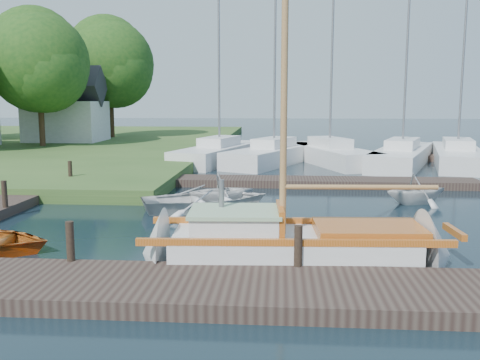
# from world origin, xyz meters

# --- Properties ---
(ground) EXTENTS (160.00, 160.00, 0.00)m
(ground) POSITION_xyz_m (0.00, 0.00, 0.00)
(ground) COLOR black
(ground) RESTS_ON ground
(near_dock) EXTENTS (18.00, 2.20, 0.30)m
(near_dock) POSITION_xyz_m (0.00, -6.00, 0.15)
(near_dock) COLOR #2E211C
(near_dock) RESTS_ON ground
(left_dock) EXTENTS (2.20, 18.00, 0.30)m
(left_dock) POSITION_xyz_m (-8.00, 2.00, 0.15)
(left_dock) COLOR #2E211C
(left_dock) RESTS_ON ground
(far_dock) EXTENTS (14.00, 1.60, 0.30)m
(far_dock) POSITION_xyz_m (2.00, 6.50, 0.15)
(far_dock) COLOR #2E211C
(far_dock) RESTS_ON ground
(pontoon) EXTENTS (30.00, 1.60, 0.30)m
(pontoon) POSITION_xyz_m (10.00, 16.00, 0.15)
(pontoon) COLOR #2E211C
(pontoon) RESTS_ON ground
(mooring_post_1) EXTENTS (0.16, 0.16, 0.80)m
(mooring_post_1) POSITION_xyz_m (-3.00, -5.00, 0.70)
(mooring_post_1) COLOR black
(mooring_post_1) RESTS_ON near_dock
(mooring_post_2) EXTENTS (0.16, 0.16, 0.80)m
(mooring_post_2) POSITION_xyz_m (1.50, -5.00, 0.70)
(mooring_post_2) COLOR black
(mooring_post_2) RESTS_ON near_dock
(mooring_post_4) EXTENTS (0.16, 0.16, 0.80)m
(mooring_post_4) POSITION_xyz_m (-7.00, 0.00, 0.70)
(mooring_post_4) COLOR black
(mooring_post_4) RESTS_ON left_dock
(mooring_post_5) EXTENTS (0.16, 0.16, 0.80)m
(mooring_post_5) POSITION_xyz_m (-7.00, 5.00, 0.70)
(mooring_post_5) COLOR black
(mooring_post_5) RESTS_ON left_dock
(sailboat) EXTENTS (7.24, 2.34, 9.83)m
(sailboat) POSITION_xyz_m (1.57, -3.97, 0.34)
(sailboat) COLOR silver
(sailboat) RESTS_ON ground
(tender_a) EXTENTS (4.78, 4.14, 0.83)m
(tender_a) POSITION_xyz_m (-1.18, 1.52, 0.42)
(tender_a) COLOR silver
(tender_a) RESTS_ON ground
(tender_b) EXTENTS (2.77, 2.62, 1.16)m
(tender_b) POSITION_xyz_m (-0.78, 2.36, 0.58)
(tender_b) COLOR silver
(tender_b) RESTS_ON ground
(tender_d) EXTENTS (2.70, 2.53, 1.15)m
(tender_d) POSITION_xyz_m (5.70, 3.03, 0.57)
(tender_d) COLOR silver
(tender_d) RESTS_ON ground
(marina_boat_0) EXTENTS (4.53, 8.87, 10.31)m
(marina_boat_0) POSITION_xyz_m (-2.23, 14.32, 0.56)
(marina_boat_0) COLOR silver
(marina_boat_0) RESTS_ON ground
(marina_boat_1) EXTENTS (5.42, 8.32, 10.37)m
(marina_boat_1) POSITION_xyz_m (0.80, 13.74, 0.57)
(marina_boat_1) COLOR silver
(marina_boat_1) RESTS_ON ground
(marina_boat_2) EXTENTS (4.86, 8.53, 12.29)m
(marina_boat_2) POSITION_xyz_m (3.80, 14.14, 0.58)
(marina_boat_2) COLOR silver
(marina_boat_2) RESTS_ON ground
(marina_boat_3) EXTENTS (5.34, 9.59, 12.06)m
(marina_boat_3) POSITION_xyz_m (7.56, 13.61, 0.57)
(marina_boat_3) COLOR silver
(marina_boat_3) RESTS_ON ground
(marina_boat_4) EXTENTS (4.21, 9.22, 9.70)m
(marina_boat_4) POSITION_xyz_m (10.45, 13.79, 0.56)
(marina_boat_4) COLOR silver
(marina_boat_4) RESTS_ON ground
(house_c) EXTENTS (5.25, 4.00, 5.28)m
(house_c) POSITION_xyz_m (-14.00, 22.00, 2.58)
(house_c) COLOR beige
(house_c) RESTS_ON shore
(tree_3) EXTENTS (6.41, 6.38, 8.74)m
(tree_3) POSITION_xyz_m (-14.00, 18.05, 5.81)
(tree_3) COLOR #332114
(tree_3) RESTS_ON shore
(tree_7) EXTENTS (6.83, 6.83, 9.38)m
(tree_7) POSITION_xyz_m (-12.00, 26.05, 6.20)
(tree_7) COLOR #332114
(tree_7) RESTS_ON shore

